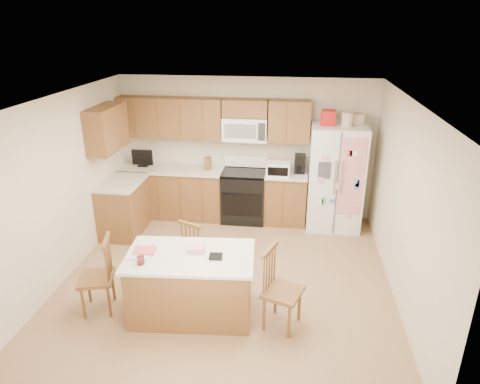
# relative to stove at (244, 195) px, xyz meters

# --- Properties ---
(ground) EXTENTS (4.50, 4.50, 0.00)m
(ground) POSITION_rel_stove_xyz_m (0.00, -1.94, -0.47)
(ground) COLOR olive
(ground) RESTS_ON ground
(room_shell) EXTENTS (4.60, 4.60, 2.52)m
(room_shell) POSITION_rel_stove_xyz_m (0.00, -1.94, 0.97)
(room_shell) COLOR beige
(room_shell) RESTS_ON ground
(cabinetry) EXTENTS (3.36, 1.56, 2.15)m
(cabinetry) POSITION_rel_stove_xyz_m (-0.98, -0.15, 0.44)
(cabinetry) COLOR brown
(cabinetry) RESTS_ON ground
(stove) EXTENTS (0.76, 0.65, 1.13)m
(stove) POSITION_rel_stove_xyz_m (0.00, 0.00, 0.00)
(stove) COLOR black
(stove) RESTS_ON ground
(refrigerator) EXTENTS (0.90, 0.79, 2.04)m
(refrigerator) POSITION_rel_stove_xyz_m (1.57, -0.06, 0.45)
(refrigerator) COLOR white
(refrigerator) RESTS_ON ground
(island) EXTENTS (1.57, 0.99, 0.91)m
(island) POSITION_rel_stove_xyz_m (-0.31, -2.77, -0.06)
(island) COLOR brown
(island) RESTS_ON ground
(windsor_chair_left) EXTENTS (0.50, 0.51, 0.99)m
(windsor_chair_left) POSITION_rel_stove_xyz_m (-1.45, -2.85, -0.01)
(windsor_chair_left) COLOR brown
(windsor_chair_left) RESTS_ON ground
(windsor_chair_back) EXTENTS (0.50, 0.49, 0.90)m
(windsor_chair_back) POSITION_rel_stove_xyz_m (-0.42, -1.97, -0.05)
(windsor_chair_back) COLOR brown
(windsor_chair_back) RESTS_ON ground
(windsor_chair_right) EXTENTS (0.53, 0.55, 1.00)m
(windsor_chair_right) POSITION_rel_stove_xyz_m (0.78, -2.85, 0.00)
(windsor_chair_right) COLOR brown
(windsor_chair_right) RESTS_ON ground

